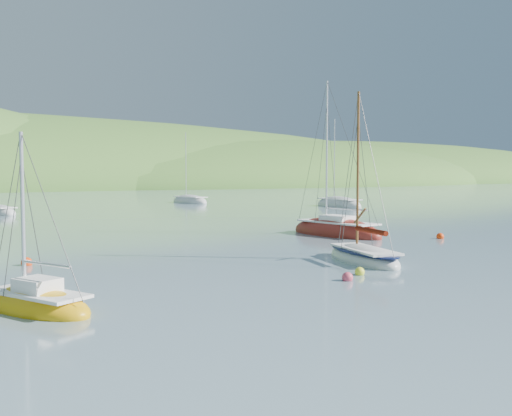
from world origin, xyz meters
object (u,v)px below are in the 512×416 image
sloop_red (336,232)px  distant_sloop_b (190,202)px  sailboat_yellow (36,305)px  daysailer_white (364,257)px  distant_sloop_d (339,205)px

sloop_red → distant_sloop_b: (10.02, 43.00, -0.03)m
sailboat_yellow → distant_sloop_b: bearing=35.2°
distant_sloop_b → sailboat_yellow: bearing=-126.7°
sailboat_yellow → sloop_red: bearing=3.0°
daysailer_white → sloop_red: (6.31, 9.40, 0.01)m
sailboat_yellow → distant_sloop_b: size_ratio=0.54×
sailboat_yellow → distant_sloop_b: distant_sloop_b is taller
distant_sloop_b → sloop_red: bearing=-109.9°
sloop_red → daysailer_white: bearing=-129.5°
distant_sloop_b → distant_sloop_d: bearing=-63.8°
sailboat_yellow → distant_sloop_d: distant_sloop_d is taller
distant_sloop_b → daysailer_white: bearing=-114.1°
sloop_red → distant_sloop_d: bearing=43.4°
daysailer_white → distant_sloop_d: size_ratio=0.72×
sloop_red → distant_sloop_d: 33.09m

